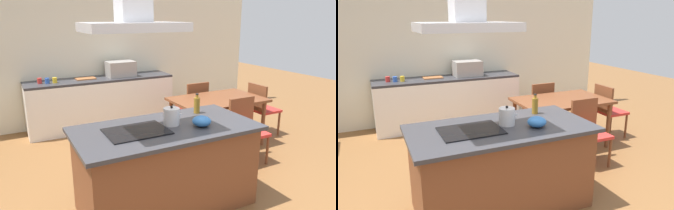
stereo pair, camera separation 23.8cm
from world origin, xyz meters
TOP-DOWN VIEW (x-y plane):
  - ground at (0.00, 1.50)m, footprint 16.00×16.00m
  - wall_back at (0.00, 3.25)m, footprint 7.20×0.10m
  - kitchen_island at (0.00, 0.00)m, footprint 1.87×0.95m
  - cooktop at (-0.32, 0.00)m, footprint 0.60×0.44m
  - tea_kettle at (0.08, 0.03)m, footprint 0.22×0.17m
  - olive_oil_bottle at (0.53, 0.26)m, footprint 0.07×0.07m
  - mixing_bowl at (0.33, -0.15)m, footprint 0.19×0.19m
  - back_counter at (0.17, 2.88)m, footprint 2.61×0.62m
  - countertop_microwave at (0.55, 2.88)m, footprint 0.50×0.38m
  - coffee_mug_red at (-0.86, 2.89)m, footprint 0.08×0.08m
  - coffee_mug_blue at (-0.75, 2.84)m, footprint 0.08×0.08m
  - coffee_mug_yellow at (-0.63, 2.83)m, footprint 0.08×0.08m
  - cutting_board at (-0.09, 2.93)m, footprint 0.34×0.24m
  - dining_table at (1.51, 1.17)m, footprint 1.40×0.90m
  - chair_facing_island at (1.51, 0.50)m, footprint 0.42×0.42m
  - chair_facing_back_wall at (1.51, 1.83)m, footprint 0.42×0.42m
  - chair_at_right_end at (2.42, 1.17)m, footprint 0.42×0.42m
  - range_hood at (-0.32, 0.00)m, footprint 0.90×0.55m

SIDE VIEW (x-z plane):
  - ground at x=0.00m, z-range 0.00..0.00m
  - back_counter at x=0.17m, z-range 0.00..0.90m
  - kitchen_island at x=0.00m, z-range 0.00..0.90m
  - chair_facing_island at x=1.51m, z-range 0.06..0.95m
  - chair_facing_back_wall at x=1.51m, z-range 0.06..0.95m
  - chair_at_right_end at x=2.42m, z-range 0.06..0.95m
  - dining_table at x=1.51m, z-range 0.29..1.04m
  - cooktop at x=-0.32m, z-range 0.90..0.91m
  - cutting_board at x=-0.09m, z-range 0.90..0.92m
  - coffee_mug_red at x=-0.86m, z-range 0.90..0.99m
  - coffee_mug_blue at x=-0.75m, z-range 0.90..0.99m
  - coffee_mug_yellow at x=-0.63m, z-range 0.90..0.99m
  - mixing_bowl at x=0.33m, z-range 0.90..1.01m
  - tea_kettle at x=0.08m, z-range 0.89..1.09m
  - olive_oil_bottle at x=0.53m, z-range 0.88..1.11m
  - countertop_microwave at x=0.55m, z-range 0.90..1.18m
  - wall_back at x=0.00m, z-range 0.00..2.70m
  - range_hood at x=-0.32m, z-range 1.71..2.49m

